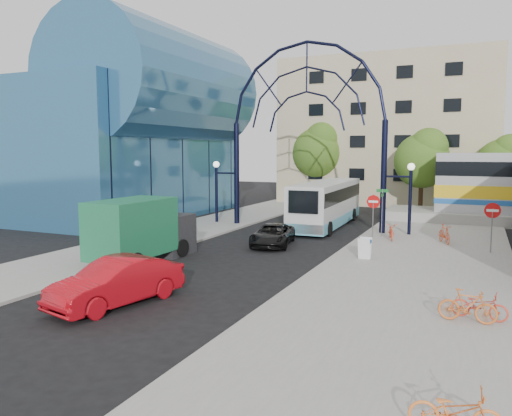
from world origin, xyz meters
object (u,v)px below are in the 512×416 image
at_px(stop_sign, 373,206).
at_px(tree_north_c, 504,162).
at_px(red_sedan, 117,282).
at_px(bike_far_b, 468,306).
at_px(gateway_arch, 306,97).
at_px(bike_near_b, 444,234).
at_px(sandwich_board, 365,246).
at_px(green_truck, 143,230).
at_px(do_not_enter_sign, 492,215).
at_px(bike_far_c, 455,411).
at_px(tree_north_a, 424,158).
at_px(bike_far_a, 479,305).
at_px(tree_north_b, 320,150).
at_px(street_name_sign, 382,202).
at_px(city_bus, 327,203).
at_px(bike_near_a, 391,231).
at_px(black_suv, 273,235).

relative_size(stop_sign, tree_north_c, 0.38).
relative_size(red_sedan, bike_far_b, 2.86).
relative_size(gateway_arch, bike_near_b, 7.92).
xyz_separation_m(sandwich_board, green_truck, (-9.41, -4.25, 0.74)).
xyz_separation_m(do_not_enter_sign, bike_far_c, (-0.90, -17.89, -1.43)).
distance_m(tree_north_c, bike_far_b, 29.72).
bearing_deg(tree_north_a, stop_sign, -95.42).
height_order(do_not_enter_sign, bike_far_b, do_not_enter_sign).
bearing_deg(bike_far_a, bike_near_b, 15.58).
bearing_deg(bike_far_b, sandwich_board, 32.94).
relative_size(stop_sign, bike_far_b, 1.52).
bearing_deg(tree_north_b, bike_near_b, -55.28).
xyz_separation_m(red_sedan, bike_near_b, (9.31, 15.75, -0.14)).
relative_size(street_name_sign, bike_near_b, 1.62).
xyz_separation_m(green_truck, bike_near_b, (12.54, 10.00, -0.85)).
bearing_deg(bike_far_c, do_not_enter_sign, -9.89).
height_order(city_bus, red_sedan, city_bus).
bearing_deg(street_name_sign, tree_north_b, 117.65).
distance_m(sandwich_board, bike_far_c, 14.58).
distance_m(do_not_enter_sign, tree_north_c, 18.11).
bearing_deg(do_not_enter_sign, bike_near_b, 142.64).
distance_m(bike_near_a, bike_far_a, 13.64).
height_order(bike_far_a, bike_far_c, bike_far_c).
distance_m(street_name_sign, city_bus, 5.57).
xyz_separation_m(stop_sign, green_truck, (-8.61, -10.27, -0.51)).
distance_m(do_not_enter_sign, bike_far_a, 11.15).
height_order(tree_north_c, red_sedan, tree_north_c).
bearing_deg(bike_near_a, stop_sign, 155.93).
relative_size(sandwich_board, bike_far_a, 0.62).
relative_size(red_sedan, bike_far_c, 2.93).
bearing_deg(gateway_arch, street_name_sign, -15.07).
height_order(tree_north_a, black_suv, tree_north_a).
height_order(gateway_arch, red_sedan, gateway_arch).
distance_m(street_name_sign, green_truck, 14.13).
bearing_deg(tree_north_b, bike_far_b, -65.92).
xyz_separation_m(gateway_arch, red_sedan, (-0.58, -18.02, -7.78)).
bearing_deg(tree_north_a, red_sedan, -102.62).
bearing_deg(gateway_arch, red_sedan, -91.85).
distance_m(street_name_sign, bike_far_b, 15.03).
bearing_deg(tree_north_b, do_not_enter_sign, -53.26).
relative_size(tree_north_a, bike_far_c, 4.35).
relative_size(tree_north_b, bike_far_c, 4.97).
distance_m(bike_near_b, bike_far_c, 19.67).
bearing_deg(city_bus, bike_far_a, -62.45).
bearing_deg(tree_north_b, bike_near_a, -61.67).
relative_size(bike_near_b, bike_far_b, 1.05).
height_order(sandwich_board, green_truck, green_truck).
bearing_deg(red_sedan, green_truck, 132.13).
xyz_separation_m(black_suv, bike_far_a, (10.30, -8.92, -0.05)).
relative_size(city_bus, red_sedan, 2.36).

